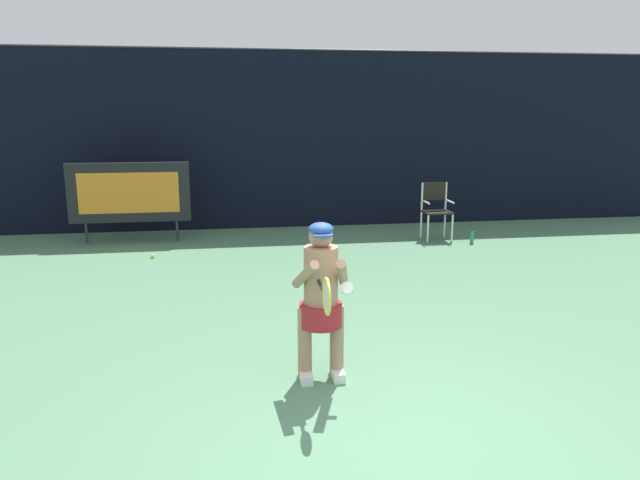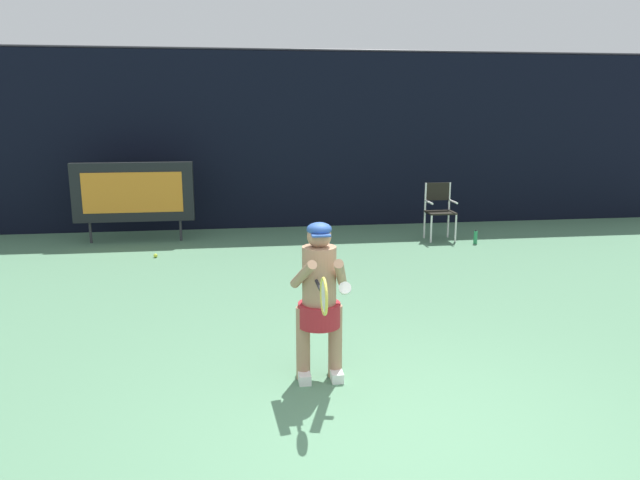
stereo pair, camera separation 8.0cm
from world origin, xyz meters
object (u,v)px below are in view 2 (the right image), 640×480
object	(u,v)px
tennis_racket	(323,296)
tennis_ball_loose	(156,256)
tennis_player	(319,295)
umpire_chair	(439,208)
scoreboard	(133,192)
water_bottle	(475,237)

from	to	relation	value
tennis_racket	tennis_ball_loose	xyz separation A→B (m)	(-2.05, 5.54, -0.95)
tennis_player	tennis_racket	xyz separation A→B (m)	(-0.05, -0.58, 0.18)
umpire_chair	tennis_racket	distance (m)	7.04
scoreboard	tennis_player	world-z (taller)	scoreboard
scoreboard	tennis_player	bearing A→B (deg)	-67.47
scoreboard	tennis_racket	bearing A→B (deg)	-69.56
scoreboard	umpire_chair	size ratio (longest dim) A/B	2.04
scoreboard	tennis_ball_loose	distance (m)	1.69
umpire_chair	tennis_racket	world-z (taller)	tennis_racket
water_bottle	tennis_ball_loose	bearing A→B (deg)	-177.60
water_bottle	tennis_ball_loose	distance (m)	5.78
umpire_chair	tennis_racket	bearing A→B (deg)	-116.86
tennis_player	tennis_racket	world-z (taller)	tennis_player
scoreboard	water_bottle	size ratio (longest dim) A/B	8.30
scoreboard	tennis_racket	xyz separation A→B (m)	(2.56, -6.86, 0.04)
scoreboard	umpire_chair	bearing A→B (deg)	-5.91
umpire_chair	tennis_player	xyz separation A→B (m)	(-3.13, -5.69, 0.19)
water_bottle	tennis_racket	bearing A→B (deg)	-122.78
umpire_chair	tennis_ball_loose	distance (m)	5.31
scoreboard	water_bottle	world-z (taller)	scoreboard
tennis_ball_loose	water_bottle	bearing A→B (deg)	2.40
water_bottle	scoreboard	bearing A→B (deg)	170.24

